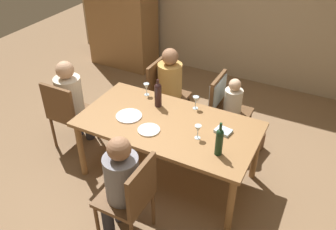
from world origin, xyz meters
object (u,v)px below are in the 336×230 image
Objects in this scene: wine_bottle_dark_red at (219,141)px; wine_glass_near_right at (196,100)px; chair_near at (132,195)px; person_man_guest at (120,181)px; dining_table at (168,129)px; dinner_plate_guest_left at (129,116)px; person_man_bearded at (172,84)px; chair_far_left at (164,91)px; person_woman_host at (71,98)px; armoire_cabinet at (121,3)px; wine_bottle_tall_green at (158,94)px; wine_glass_centre at (146,87)px; handbag at (256,144)px; chair_far_right at (223,102)px; dinner_plate_host at (149,130)px; wine_glass_near_left at (198,129)px; chair_left_end at (67,111)px; person_child_small at (234,107)px.

wine_bottle_dark_red is 0.78m from wine_glass_near_right.
chair_near is 0.17m from person_man_guest.
dining_table is at bearing 160.78° from wine_bottle_dark_red.
wine_glass_near_right reaches higher than dinner_plate_guest_left.
person_man_bearded reaches higher than wine_bottle_dark_red.
chair_far_left is 0.99m from dinner_plate_guest_left.
person_woman_host is at bearing 55.23° from person_man_guest.
wine_bottle_tall_green is (1.79, -2.00, -0.21)m from armoire_cabinet.
dinner_plate_guest_left is at bearing -83.36° from wine_glass_centre.
chair_far_left is at bearing 180.00° from handbag.
handbag is (0.80, 1.74, -0.55)m from person_man_guest.
person_woman_host is at bearing -166.18° from wine_glass_near_right.
dining_table is 1.65× the size of person_man_guest.
chair_far_left is (-0.51, 0.87, -0.13)m from dining_table.
chair_far_right is 1.83m from person_woman_host.
dinner_plate_host is at bearing 20.23° from chair_far_left.
wine_glass_centre is (0.03, -0.48, 0.31)m from chair_far_left.
wine_glass_near_right is 0.65m from dinner_plate_host.
wine_glass_near_left is at bearing 38.64° from person_man_bearded.
person_man_guest is at bearing 12.00° from person_man_bearded.
armoire_cabinet is at bearing -131.86° from chair_far_left.
chair_far_right is 1.00m from wine_glass_near_left.
chair_far_right is at bearing -30.38° from armoire_cabinet.
wine_glass_near_left is at bearing -13.70° from dining_table.
wine_glass_centre is at bearing -58.20° from chair_far_right.
dinner_plate_guest_left is (-0.51, 0.78, 0.21)m from chair_near.
chair_near is (2.13, -3.11, -0.56)m from armoire_cabinet.
chair_left_end reaches higher than dinner_plate_host.
chair_near is at bearing -92.50° from wine_glass_near_right.
wine_glass_near_left is (2.41, -2.33, -0.25)m from armoire_cabinet.
dinner_plate_guest_left is (1.61, -2.33, -0.35)m from armoire_cabinet.
wine_glass_near_right is at bearing 129.17° from wine_bottle_dark_red.
person_man_bearded is at bearing 15.51° from chair_near.
wine_glass_centre is 0.70m from dinner_plate_host.
person_woman_host reaches higher than handbag.
person_child_small is at bearing -28.87° from armoire_cabinet.
wine_bottle_dark_red is at bearing -7.25° from dinner_plate_guest_left.
wine_glass_centre reaches higher than dining_table.
armoire_cabinet is 2.37× the size of chair_near.
dinner_plate_guest_left is (-0.57, -0.47, -0.10)m from wine_glass_near_right.
handbag is (0.77, 0.87, -0.55)m from dining_table.
wine_glass_near_right is at bearing 115.87° from wine_glass_near_left.
person_woman_host reaches higher than person_child_small.
wine_glass_near_right is at bearing -40.41° from armoire_cabinet.
armoire_cabinet is 2.87m from wine_glass_near_right.
armoire_cabinet is at bearing 34.33° from chair_near.
chair_left_end is 1.00× the size of chair_far_left.
chair_left_end is 1.99m from wine_bottle_dark_red.
person_man_bearded is at bearing 42.52° from person_woman_host.
wine_glass_near_right is at bearing 47.92° from person_man_bearded.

